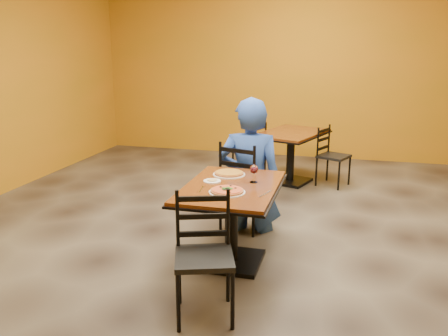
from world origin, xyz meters
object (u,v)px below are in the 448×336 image
(chair_second_left, at_px, (249,151))
(pizza_main, at_px, (227,190))
(chair_second_right, at_px, (334,157))
(chair_main_far, at_px, (246,185))
(diner, at_px, (250,165))
(side_plate, at_px, (212,181))
(plate_far, at_px, (229,174))
(pizza_far, at_px, (229,173))
(plate_main, at_px, (227,192))
(table_main, at_px, (231,206))
(table_second, at_px, (291,145))
(chair_main_near, at_px, (204,259))
(wine_glass, at_px, (254,173))

(chair_second_left, xyz_separation_m, pizza_main, (0.44, -2.99, 0.34))
(chair_second_right, bearing_deg, chair_main_far, 178.87)
(diner, bearing_deg, side_plate, 71.19)
(chair_second_right, bearing_deg, plate_far, -176.88)
(pizza_far, bearing_deg, pizza_main, -77.38)
(plate_main, bearing_deg, chair_second_right, 75.22)
(chair_main_far, xyz_separation_m, chair_second_right, (0.87, 1.89, -0.07))
(chair_second_left, xyz_separation_m, plate_main, (0.44, -2.99, 0.33))
(table_main, relative_size, pizza_main, 4.33)
(pizza_main, relative_size, plate_far, 0.92)
(diner, relative_size, pizza_far, 5.16)
(table_second, height_order, side_plate, side_plate)
(chair_main_near, relative_size, plate_main, 2.99)
(chair_second_left, height_order, plate_main, chair_second_left)
(chair_main_near, distance_m, side_plate, 1.04)
(chair_main_far, height_order, pizza_far, chair_main_far)
(plate_main, distance_m, pizza_main, 0.02)
(table_second, xyz_separation_m, wine_glass, (-0.02, -2.63, 0.29))
(chair_second_left, height_order, wine_glass, wine_glass)
(table_second, distance_m, diner, 1.92)
(pizza_main, bearing_deg, diner, 91.60)
(plate_main, height_order, plate_far, same)
(chair_second_right, height_order, pizza_far, chair_second_right)
(chair_second_right, bearing_deg, diner, -179.76)
(pizza_main, bearing_deg, chair_main_near, -89.33)
(table_second, relative_size, diner, 0.94)
(plate_main, distance_m, wine_glass, 0.40)
(table_main, bearing_deg, chair_second_right, 73.79)
(plate_main, bearing_deg, pizza_far, 102.62)
(plate_far, bearing_deg, wine_glass, -33.20)
(table_second, relative_size, chair_main_near, 1.46)
(chair_main_near, xyz_separation_m, plate_main, (-0.01, 0.69, 0.29))
(chair_main_near, xyz_separation_m, chair_main_far, (-0.09, 1.79, 0.03))
(diner, relative_size, side_plate, 9.03)
(plate_far, bearing_deg, chair_second_right, 69.57)
(chair_main_far, height_order, diner, diner)
(diner, height_order, plate_main, diner)
(chair_main_far, height_order, chair_second_right, chair_main_far)
(table_main, relative_size, chair_main_near, 1.33)
(chair_main_near, distance_m, chair_second_right, 3.76)
(table_main, distance_m, table_second, 2.78)
(chair_second_left, relative_size, plate_far, 2.77)
(table_second, height_order, chair_main_near, chair_main_near)
(table_main, xyz_separation_m, side_plate, (-0.20, 0.07, 0.20))
(chair_main_near, bearing_deg, pizza_far, 76.72)
(chair_second_left, bearing_deg, chair_main_far, 29.03)
(plate_far, bearing_deg, side_plate, -110.01)
(diner, distance_m, pizza_main, 1.09)
(side_plate, bearing_deg, diner, 77.01)
(table_main, height_order, plate_main, plate_main)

